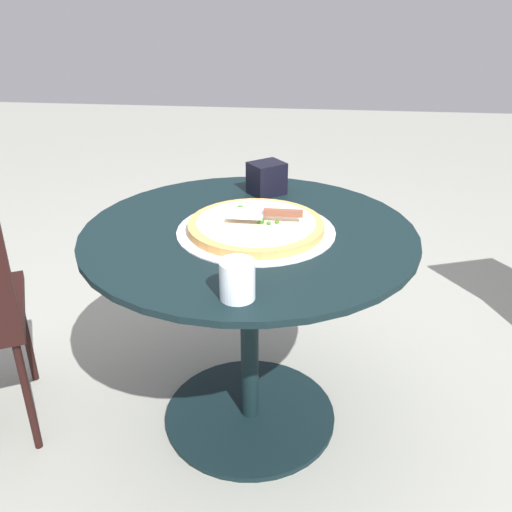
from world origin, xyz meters
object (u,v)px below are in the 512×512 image
at_px(patio_table, 249,290).
at_px(pizza_server, 266,213).
at_px(pizza_on_tray, 256,226).
at_px(napkin_dispenser, 267,178).
at_px(drinking_cup, 237,280).

relative_size(patio_table, pizza_server, 4.55).
xyz_separation_m(pizza_on_tray, pizza_server, (-0.03, -0.01, 0.04)).
relative_size(pizza_server, napkin_dispenser, 1.96).
bearing_deg(pizza_on_tray, napkin_dispenser, -90.23).
bearing_deg(pizza_server, napkin_dispenser, -85.27).
height_order(patio_table, pizza_on_tray, pizza_on_tray).
bearing_deg(pizza_on_tray, pizza_server, -160.97).
height_order(pizza_server, drinking_cup, drinking_cup).
xyz_separation_m(patio_table, napkin_dispenser, (-0.02, -0.31, 0.25)).
relative_size(pizza_server, drinking_cup, 2.31).
distance_m(pizza_on_tray, napkin_dispenser, 0.31).
bearing_deg(patio_table, pizza_server, -175.59).
bearing_deg(drinking_cup, pizza_server, -94.06).
distance_m(drinking_cup, napkin_dispenser, 0.68).
bearing_deg(napkin_dispenser, drinking_cup, -129.14).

